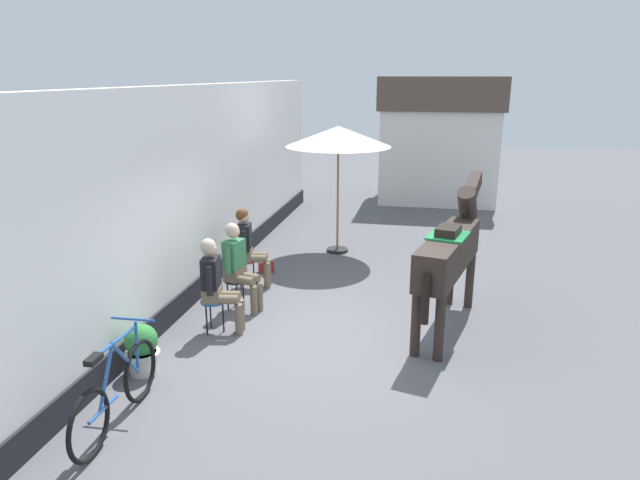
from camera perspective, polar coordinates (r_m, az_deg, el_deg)
ground_plane at (r=10.87m, az=3.95°, el=-2.82°), size 40.00×40.00×0.00m
pub_facade_wall at (r=9.71m, az=-12.19°, el=3.95°), size 0.34×14.00×3.40m
distant_cottage at (r=16.89m, az=11.87°, el=10.00°), size 3.40×2.60×3.50m
seated_visitor_near at (r=8.09m, az=-10.40°, el=-4.05°), size 0.61×0.48×1.39m
seated_visitor_middle at (r=8.83m, az=-8.23°, el=-2.22°), size 0.61×0.48×1.39m
seated_visitor_far at (r=9.76m, az=-7.21°, el=-0.36°), size 0.61×0.48×1.39m
saddled_horse_center at (r=8.24m, az=12.97°, el=-1.02°), size 1.00×2.94×2.06m
flower_planter_near at (r=7.40m, az=-17.45°, el=-10.32°), size 0.43×0.43×0.64m
leaning_bicycle at (r=6.43m, az=-19.75°, el=-14.17°), size 0.50×1.76×1.02m
cafe_parasol at (r=11.37m, az=1.85°, el=10.28°), size 2.10×2.10×2.58m
satchel_bag at (r=10.65m, az=-5.44°, el=-2.70°), size 0.30×0.23×0.20m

